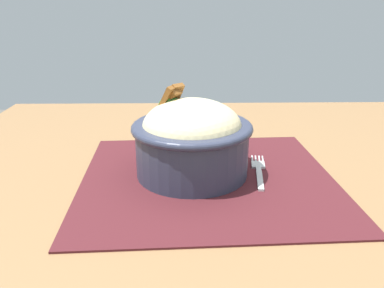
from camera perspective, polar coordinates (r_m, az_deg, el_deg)
table at (r=0.64m, az=4.24°, el=-10.56°), size 1.04×0.96×0.70m
placemat at (r=0.61m, az=2.35°, el=-4.98°), size 0.41×0.38×0.00m
bowl at (r=0.60m, az=-0.05°, el=0.97°), size 0.22×0.22×0.14m
fork at (r=0.64m, az=9.86°, el=-3.82°), size 0.03×0.13×0.00m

